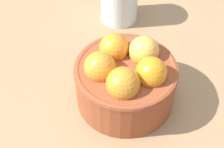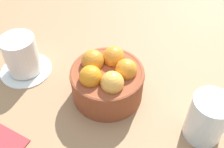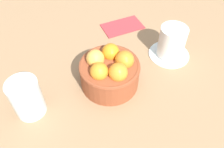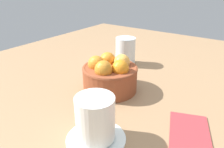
% 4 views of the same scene
% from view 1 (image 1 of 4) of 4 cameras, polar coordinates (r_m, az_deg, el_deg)
% --- Properties ---
extents(ground_plane, '(1.39, 1.10, 0.03)m').
position_cam_1_polar(ground_plane, '(0.52, 2.10, -5.17)').
color(ground_plane, '#997551').
extents(terracotta_bowl, '(0.14, 0.14, 0.09)m').
position_cam_1_polar(terracotta_bowl, '(0.48, 2.29, -0.74)').
color(terracotta_bowl, brown).
rests_on(terracotta_bowl, ground_plane).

